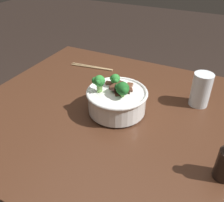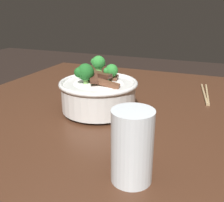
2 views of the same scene
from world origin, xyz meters
TOP-DOWN VIEW (x-y plane):
  - dining_table at (0.00, 0.00)m, footprint 1.23×0.93m
  - rice_bowl at (0.07, -0.00)m, footprint 0.22×0.22m
  - drinking_glass at (-0.19, -0.19)m, footprint 0.07×0.07m
  - chopsticks_pair at (0.34, -0.28)m, footprint 0.22×0.04m

SIDE VIEW (x-z plane):
  - dining_table at x=0.00m, z-range 0.27..1.08m
  - chopsticks_pair at x=0.34m, z-range 0.81..0.81m
  - drinking_glass at x=-0.19m, z-range 0.80..0.93m
  - rice_bowl at x=0.07m, z-range 0.79..0.94m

